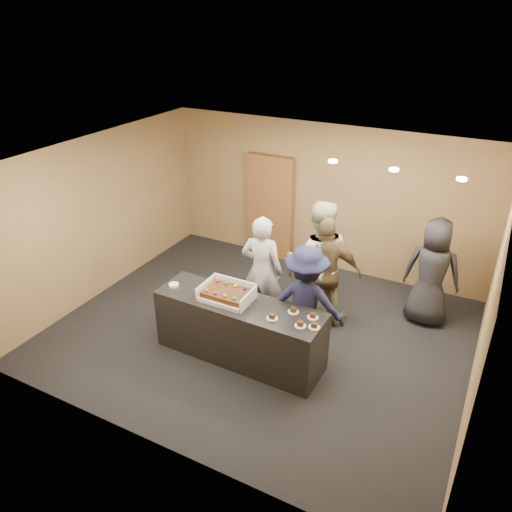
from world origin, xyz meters
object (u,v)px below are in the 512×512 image
at_px(sheet_cake, 226,293).
at_px(person_dark_suit, 432,272).
at_px(serving_counter, 240,330).
at_px(plate_stack, 174,285).
at_px(person_brown_extra, 325,273).
at_px(person_sage_man, 318,262).
at_px(cake_box, 227,295).
at_px(storage_cabinet, 270,207).
at_px(person_navy_man, 305,303).
at_px(person_server_grey, 262,271).

distance_m(sheet_cake, person_dark_suit, 3.19).
xyz_separation_m(serving_counter, person_dark_suit, (2.15, 2.15, 0.42)).
distance_m(plate_stack, person_brown_extra, 2.24).
bearing_deg(person_sage_man, cake_box, 38.58).
bearing_deg(serving_counter, storage_cabinet, 110.05).
height_order(plate_stack, person_navy_man, person_navy_man).
distance_m(serving_counter, person_navy_man, 1.00).
relative_size(plate_stack, person_dark_suit, 0.08).
bearing_deg(cake_box, person_brown_extra, 52.92).
xyz_separation_m(plate_stack, person_dark_suit, (3.20, 2.20, -0.05)).
relative_size(sheet_cake, plate_stack, 4.14).
xyz_separation_m(storage_cabinet, person_sage_man, (1.63, -1.66, -0.02)).
distance_m(sheet_cake, person_server_grey, 0.96).
bearing_deg(person_server_grey, person_navy_man, 144.96).
distance_m(storage_cabinet, cake_box, 3.16).
distance_m(plate_stack, person_dark_suit, 3.88).
xyz_separation_m(sheet_cake, person_brown_extra, (0.95, 1.28, -0.08)).
bearing_deg(person_server_grey, sheet_cake, 78.11).
bearing_deg(sheet_cake, plate_stack, -176.79).
distance_m(cake_box, sheet_cake, 0.06).
bearing_deg(storage_cabinet, cake_box, -74.53).
bearing_deg(storage_cabinet, person_brown_extra, -45.00).
bearing_deg(person_server_grey, serving_counter, 89.81).
distance_m(plate_stack, person_server_grey, 1.35).
height_order(cake_box, person_sage_man, person_sage_man).
bearing_deg(sheet_cake, cake_box, 89.06).
bearing_deg(cake_box, serving_counter, -7.51).
distance_m(storage_cabinet, person_dark_suit, 3.33).
bearing_deg(person_sage_man, person_brown_extra, 119.24).
height_order(sheet_cake, person_server_grey, person_server_grey).
relative_size(person_server_grey, person_brown_extra, 0.97).
distance_m(cake_box, person_server_grey, 0.93).
xyz_separation_m(sheet_cake, person_dark_suit, (2.35, 2.15, -0.13)).
bearing_deg(person_server_grey, person_dark_suit, -161.07).
bearing_deg(plate_stack, person_dark_suit, 34.51).
xyz_separation_m(person_server_grey, person_dark_suit, (2.29, 1.20, -0.02)).
bearing_deg(person_sage_man, plate_stack, 19.84).
distance_m(person_navy_man, person_dark_suit, 2.15).
relative_size(person_sage_man, person_brown_extra, 1.09).
xyz_separation_m(plate_stack, person_brown_extra, (1.80, 1.33, -0.00)).
height_order(plate_stack, person_dark_suit, person_dark_suit).
height_order(sheet_cake, plate_stack, sheet_cake).
xyz_separation_m(cake_box, plate_stack, (-0.85, -0.07, -0.03)).
distance_m(serving_counter, person_dark_suit, 3.07).
relative_size(plate_stack, person_navy_man, 0.09).
bearing_deg(cake_box, plate_stack, -175.05).
bearing_deg(person_dark_suit, plate_stack, 32.39).
xyz_separation_m(sheet_cake, person_server_grey, (0.06, 0.96, -0.11)).
bearing_deg(person_navy_man, serving_counter, 22.02).
height_order(person_sage_man, person_navy_man, person_sage_man).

